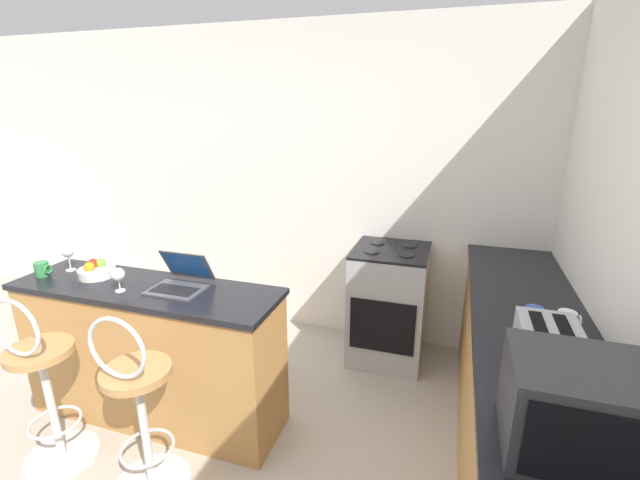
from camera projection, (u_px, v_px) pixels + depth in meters
wall_back at (297, 186)px, 3.68m from camera, size 12.00×0.06×2.60m
breakfast_bar at (153, 353)px, 2.71m from camera, size 1.68×0.49×0.92m
counter_right at (525, 417)px, 2.15m from camera, size 0.60×2.78×0.92m
bar_stool_near at (43, 385)px, 2.33m from camera, size 0.40×0.40×1.06m
bar_stool_far at (139, 409)px, 2.15m from camera, size 0.40×0.40×1.06m
laptop at (181, 279)px, 2.55m from camera, size 0.31×0.30×0.21m
microwave at (594, 413)px, 1.29m from camera, size 0.50×0.36×0.31m
toaster at (547, 344)px, 1.77m from camera, size 0.25×0.27×0.19m
stove_range at (388, 304)px, 3.37m from camera, size 0.56×0.58×0.93m
mug_green at (42, 269)px, 2.72m from camera, size 0.10×0.09×0.09m
fruit_bowl at (96, 271)px, 2.71m from camera, size 0.22×0.22×0.11m
mug_blue at (534, 316)px, 2.10m from camera, size 0.10×0.08×0.09m
wine_glass_tall at (118, 275)px, 2.47m from camera, size 0.08×0.08×0.14m
wine_glass_short at (68, 252)px, 2.78m from camera, size 0.08×0.08×0.17m
mug_white at (567, 320)px, 2.08m from camera, size 0.10×0.09×0.09m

